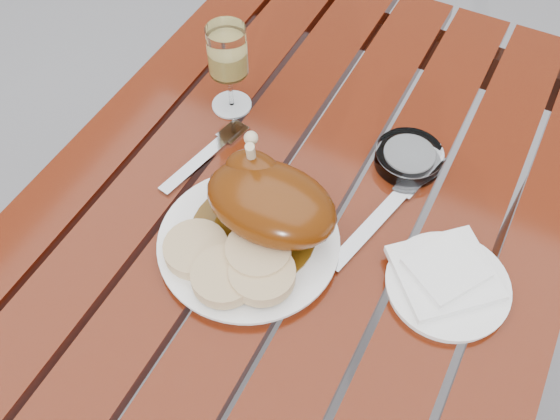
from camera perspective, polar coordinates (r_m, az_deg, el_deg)
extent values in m
plane|color=slate|center=(1.62, 1.04, -15.90)|extent=(60.00, 60.00, 0.00)
cube|color=#5F200B|center=(1.27, 1.29, -9.99)|extent=(0.80, 1.20, 0.75)
cylinder|color=white|center=(0.91, -2.87, -3.05)|extent=(0.33, 0.33, 0.02)
cylinder|color=#503109|center=(0.91, -2.43, -1.98)|extent=(0.18, 0.18, 0.00)
ellipsoid|color=#602807|center=(0.87, -0.83, 0.62)|extent=(0.20, 0.13, 0.10)
ellipsoid|color=#602807|center=(0.89, -2.38, 3.27)|extent=(0.09, 0.06, 0.08)
cylinder|color=#C6B28C|center=(0.87, -2.56, 4.52)|extent=(0.03, 0.04, 0.10)
cylinder|color=tan|center=(0.89, -7.69, -3.56)|extent=(0.09, 0.09, 0.02)
cylinder|color=tan|center=(0.85, -5.11, -6.05)|extent=(0.09, 0.09, 0.02)
cylinder|color=tan|center=(0.85, -1.65, -5.88)|extent=(0.09, 0.09, 0.02)
cylinder|color=tan|center=(0.86, -1.99, -3.78)|extent=(0.09, 0.09, 0.02)
cylinder|color=#CFB95E|center=(1.05, -4.70, 12.66)|extent=(0.08, 0.08, 0.16)
cylinder|color=white|center=(0.90, 15.04, -6.70)|extent=(0.22, 0.22, 0.01)
cube|color=white|center=(0.90, 14.81, -5.56)|extent=(0.18, 0.18, 0.01)
cylinder|color=#B2B7BC|center=(1.02, 11.67, 4.72)|extent=(0.14, 0.14, 0.03)
cube|color=gray|center=(1.02, -7.25, 4.60)|extent=(0.06, 0.17, 0.01)
cube|color=gray|center=(0.95, 9.14, -0.60)|extent=(0.08, 0.24, 0.01)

